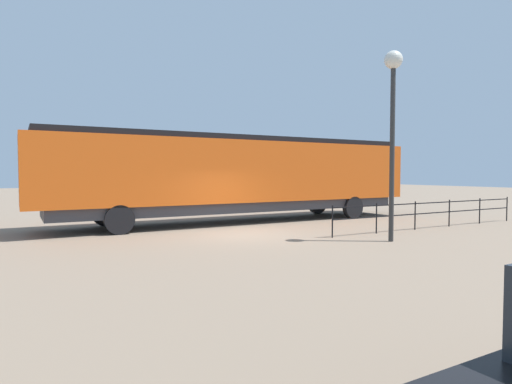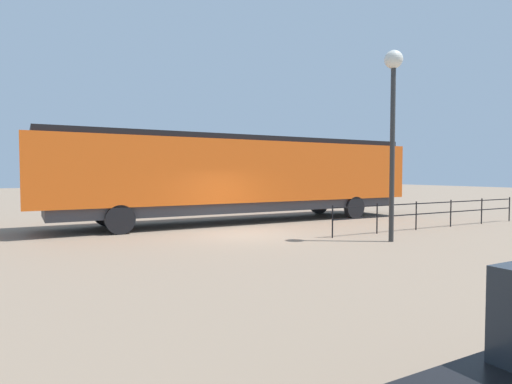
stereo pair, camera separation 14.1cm
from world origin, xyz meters
The scene contains 4 objects.
ground_plane centered at (0.00, 0.00, 0.00)m, with size 120.00×120.00×0.00m, color #84705B.
locomotive centered at (-3.74, 2.16, 2.23)m, with size 3.19×17.85×3.94m.
lamp_post centered at (3.79, 3.48, 4.70)m, with size 0.59×0.59×6.28m.
platform_fence centered at (2.20, 7.62, 0.75)m, with size 0.05×10.68×1.14m.
Camera 1 is at (13.79, -7.36, 2.28)m, focal length 29.77 mm.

